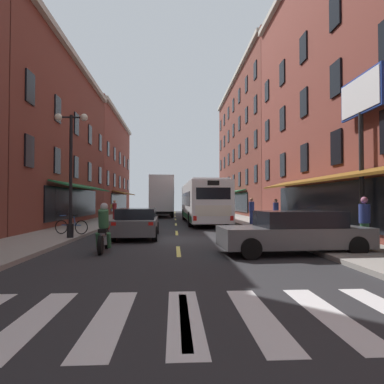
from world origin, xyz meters
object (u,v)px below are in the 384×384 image
at_px(pedestrian_far, 252,210).
at_px(sedan_far, 137,223).
at_px(pedestrian_mid, 365,221).
at_px(transit_bus, 202,202).
at_px(sedan_mid, 295,232).
at_px(box_truck, 161,197).
at_px(street_lamp_twin, 71,169).
at_px(bicycle_near, 71,226).
at_px(pedestrian_rear, 276,211).
at_px(sedan_near, 163,209).
at_px(motorcycle_rider, 104,231).
at_px(pedestrian_near, 114,209).
at_px(billboard_sign, 361,116).

bearing_deg(pedestrian_far, sedan_far, -85.79).
bearing_deg(pedestrian_mid, transit_bus, 104.94).
relative_size(sedan_mid, pedestrian_far, 2.74).
xyz_separation_m(box_truck, street_lamp_twin, (-3.17, -20.68, 0.97)).
bearing_deg(bicycle_near, sedan_far, -9.24).
distance_m(pedestrian_rear, street_lamp_twin, 13.49).
bearing_deg(pedestrian_far, transit_bus, -173.30).
distance_m(sedan_near, street_lamp_twin, 29.45).
bearing_deg(bicycle_near, pedestrian_mid, -24.94).
bearing_deg(motorcycle_rider, pedestrian_far, 55.39).
distance_m(box_truck, sedan_near, 8.64).
relative_size(sedan_far, pedestrian_near, 2.80).
distance_m(pedestrian_mid, pedestrian_rear, 10.87).
xyz_separation_m(motorcycle_rider, pedestrian_mid, (8.84, -0.52, 0.32)).
distance_m(box_truck, sedan_mid, 25.27).
bearing_deg(sedan_mid, sedan_near, 99.22).
relative_size(bicycle_near, pedestrian_mid, 0.97).
bearing_deg(sedan_near, pedestrian_rear, -69.57).
distance_m(sedan_mid, pedestrian_near, 20.40).
bearing_deg(sedan_mid, pedestrian_far, 83.33).
distance_m(billboard_sign, pedestrian_far, 11.18).
bearing_deg(pedestrian_far, pedestrian_rear, 19.22).
relative_size(sedan_near, motorcycle_rider, 2.18).
bearing_deg(pedestrian_near, sedan_far, 23.03).
bearing_deg(sedan_near, sedan_mid, -80.78).
distance_m(transit_bus, sedan_near, 18.64).
distance_m(sedan_far, motorcycle_rider, 4.30).
relative_size(sedan_near, bicycle_near, 2.69).
bearing_deg(box_truck, pedestrian_mid, -72.34).
xyz_separation_m(billboard_sign, transit_bus, (-5.02, 13.24, -3.37)).
bearing_deg(bicycle_near, box_truck, 79.37).
bearing_deg(billboard_sign, box_truck, 110.31).
bearing_deg(sedan_far, bicycle_near, 170.76).
bearing_deg(transit_bus, sedan_far, -111.61).
relative_size(transit_bus, sedan_near, 2.69).
height_order(sedan_mid, pedestrian_mid, pedestrian_mid).
xyz_separation_m(box_truck, sedan_mid, (5.25, -24.68, -1.45)).
distance_m(transit_bus, sedan_far, 10.68).
relative_size(billboard_sign, street_lamp_twin, 1.19).
bearing_deg(transit_bus, motorcycle_rider, -107.90).
height_order(motorcycle_rider, pedestrian_mid, pedestrian_mid).
xyz_separation_m(box_truck, motorcycle_rider, (-1.07, -23.89, -1.45)).
xyz_separation_m(transit_bus, pedestrian_far, (3.16, -2.95, -0.59)).
distance_m(sedan_mid, street_lamp_twin, 9.63).
xyz_separation_m(box_truck, sedan_far, (-0.42, -19.64, -1.46)).
relative_size(sedan_mid, bicycle_near, 2.92).
relative_size(transit_bus, sedan_far, 2.69).
bearing_deg(sedan_near, pedestrian_far, -72.26).
distance_m(motorcycle_rider, pedestrian_mid, 8.87).
xyz_separation_m(transit_bus, pedestrian_mid, (4.28, -14.66, -0.62)).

